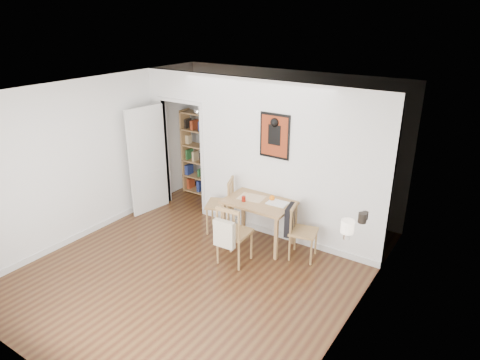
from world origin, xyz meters
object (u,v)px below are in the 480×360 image
Objects in this scene: dining_table at (259,206)px; notebook at (278,203)px; fireplace at (352,265)px; orange_fruit at (272,198)px; ceramic_jar_a at (362,218)px; chair_left at (220,205)px; mantel_lamp at (347,228)px; chair_front at (234,233)px; bookshelf at (199,154)px; ceramic_jar_b at (365,215)px; red_glass at (244,199)px; chair_right at (302,231)px.

dining_table is 3.40× the size of notebook.
orange_fruit is at bearing 151.86° from fireplace.
orange_fruit is 0.69× the size of ceramic_jar_a.
dining_table is at bearing -0.11° from chair_left.
chair_front is at bearing 167.12° from mantel_lamp.
bookshelf reaches higher than ceramic_jar_b.
notebook is at bearing 142.03° from mantel_lamp.
red_glass is 0.36× the size of mantel_lamp.
chair_left is 3.01× the size of notebook.
fireplace reaches higher than chair_front.
ceramic_jar_b is (1.68, -0.64, 0.42)m from orange_fruit.
dining_table is at bearing 32.92° from red_glass.
chair_front is 11.19× the size of red_glass.
bookshelf is at bearing 158.94° from chair_right.
mantel_lamp is at bearing -89.47° from fireplace.
chair_front is 7.55× the size of ceramic_jar_a.
ceramic_jar_a is 1.31× the size of ceramic_jar_b.
chair_right is 6.81× the size of ceramic_jar_a.
chair_front is 4.06× the size of mantel_lamp.
fireplace is 12.96× the size of ceramic_jar_b.
chair_left is 7.62× the size of ceramic_jar_a.
orange_fruit is at bearing 78.69° from chair_front.
bookshelf is 4.24m from ceramic_jar_b.
bookshelf is 13.67× the size of ceramic_jar_a.
chair_left is 11.00× the size of orange_fruit.
bookshelf is 19.73× the size of orange_fruit.
mantel_lamp reaches higher than ceramic_jar_b.
bookshelf reaches higher than chair_front.
red_glass is 2.14m from ceramic_jar_a.
mantel_lamp is 1.86× the size of ceramic_jar_a.
chair_front is at bearing -70.70° from red_glass.
ceramic_jar_b reaches higher than notebook.
dining_table is 0.81m from chair_right.
orange_fruit is 0.27× the size of notebook.
chair_right is 0.50× the size of bookshelf.
fireplace is at bearing -16.87° from red_glass.
bookshelf is 5.39× the size of notebook.
mantel_lamp is (3.91, -2.20, 0.45)m from bookshelf.
chair_left is 1.75m from bookshelf.
red_glass is at bearing -13.30° from chair_left.
red_glass is at bearing -142.75° from orange_fruit.
notebook is at bearing 4.70° from chair_left.
chair_left is 2.78m from ceramic_jar_a.
orange_fruit is (0.93, 0.14, 0.31)m from chair_left.
ceramic_jar_a is (3.92, -1.71, 0.37)m from bookshelf.
ceramic_jar_a is (1.05, -0.60, 0.78)m from chair_right.
orange_fruit is 0.37× the size of mantel_lamp.
dining_table is 0.32m from notebook.
bookshelf is 2.58m from notebook.
ceramic_jar_a is (2.61, -0.61, 0.74)m from chair_left.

